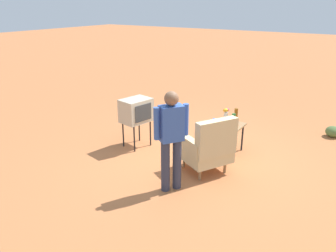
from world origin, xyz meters
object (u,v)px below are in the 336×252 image
armchair (208,147)px  tv_on_stand (136,111)px  bottle_tall_amber (236,116)px  side_table (228,128)px  soda_can_red (237,122)px  soda_can_blue (214,122)px  bottle_wine_green (233,122)px  person_standing (171,136)px  flower_vase (226,114)px

armchair → tv_on_stand: 1.80m
bottle_tall_amber → side_table: bearing=-23.7°
soda_can_red → soda_can_blue: bearing=-62.8°
tv_on_stand → bottle_tall_amber: size_ratio=3.43×
side_table → soda_can_red: (-0.04, 0.15, 0.15)m
armchair → soda_can_blue: bearing=-160.4°
armchair → bottle_tall_amber: 1.20m
armchair → side_table: armchair is taller
tv_on_stand → bottle_wine_green: size_ratio=3.22×
side_table → soda_can_blue: size_ratio=4.83×
person_standing → flower_vase: person_standing is taller
bottle_wine_green → soda_can_red: size_ratio=2.62×
soda_can_blue → flower_vase: 0.36m
bottle_tall_amber → soda_can_red: 0.18m
person_standing → bottle_tall_amber: size_ratio=5.47×
tv_on_stand → bottle_tall_amber: 2.02m
side_table → soda_can_blue: soda_can_blue is taller
tv_on_stand → flower_vase: (-0.94, 1.57, -0.04)m
bottle_wine_green → soda_can_blue: bearing=-99.0°
bottle_tall_amber → soda_can_red: bottle_tall_amber is taller
person_standing → armchair: bearing=163.8°
soda_can_blue → bottle_tall_amber: (-0.33, 0.31, 0.09)m
soda_can_red → flower_vase: size_ratio=0.46×
person_standing → soda_can_blue: (-1.67, -0.06, -0.29)m
side_table → person_standing: size_ratio=0.36×
soda_can_blue → tv_on_stand: bearing=-67.3°
flower_vase → bottle_wine_green: bearing=39.4°
armchair → bottle_tall_amber: (-1.17, 0.01, 0.24)m
armchair → flower_vase: armchair is taller
armchair → tv_on_stand: armchair is taller
soda_can_blue → flower_vase: (-0.33, 0.10, 0.09)m
side_table → flower_vase: (-0.17, -0.14, 0.23)m
soda_can_blue → bottle_wine_green: 0.44m
bottle_wine_green → armchair: bearing=-9.3°
bottle_tall_amber → soda_can_red: bearing=29.7°
person_standing → side_table: bearing=174.4°
tv_on_stand → soda_can_blue: bearing=112.7°
side_table → tv_on_stand: bearing=-65.5°
armchair → flower_vase: size_ratio=4.00×
soda_can_blue → flower_vase: bearing=163.3°
bottle_wine_green → flower_vase: size_ratio=1.21×
person_standing → soda_can_blue: 1.69m
tv_on_stand → bottle_tall_amber: (-0.95, 1.78, -0.04)m
armchair → soda_can_blue: armchair is taller
tv_on_stand → soda_can_red: (-0.81, 1.86, -0.13)m
soda_can_blue → bottle_wine_green: (0.07, 0.43, 0.10)m
soda_can_red → side_table: bearing=-76.1°
bottle_tall_amber → flower_vase: bearing=-89.6°
bottle_tall_amber → bottle_wine_green: size_ratio=0.94×
person_standing → soda_can_red: (-1.87, 0.33, -0.29)m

